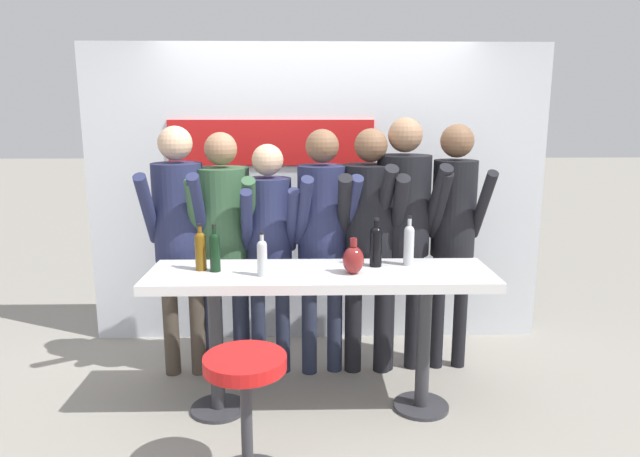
{
  "coord_description": "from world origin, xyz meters",
  "views": [
    {
      "loc": [
        -0.08,
        -3.39,
        1.9
      ],
      "look_at": [
        0.0,
        0.09,
        1.18
      ],
      "focal_mm": 32.0,
      "sensor_mm": 36.0,
      "label": 1
    }
  ],
  "objects_px": {
    "decorative_vase": "(353,259)",
    "wine_bottle_0": "(215,250)",
    "person_center_left": "(269,234)",
    "wine_bottle_3": "(200,249)",
    "person_far_right": "(454,218)",
    "wine_bottle_2": "(409,243)",
    "wine_bottle_4": "(262,256)",
    "person_left": "(223,228)",
    "person_right": "(403,218)",
    "wine_bottle_1": "(376,244)",
    "tasting_table": "(320,295)",
    "bar_stool": "(246,399)",
    "person_far_left": "(179,224)",
    "person_center_right": "(370,226)",
    "person_center": "(322,225)"
  },
  "relations": [
    {
      "from": "person_far_right",
      "to": "wine_bottle_2",
      "type": "xyz_separation_m",
      "value": [
        -0.41,
        -0.48,
        -0.07
      ]
    },
    {
      "from": "person_far_right",
      "to": "decorative_vase",
      "type": "height_order",
      "value": "person_far_right"
    },
    {
      "from": "person_center",
      "to": "wine_bottle_4",
      "type": "bearing_deg",
      "value": -130.91
    },
    {
      "from": "person_center_right",
      "to": "wine_bottle_4",
      "type": "distance_m",
      "value": 0.96
    },
    {
      "from": "person_far_left",
      "to": "wine_bottle_2",
      "type": "distance_m",
      "value": 1.6
    },
    {
      "from": "person_left",
      "to": "person_right",
      "type": "height_order",
      "value": "person_right"
    },
    {
      "from": "person_far_left",
      "to": "person_far_right",
      "type": "xyz_separation_m",
      "value": [
        1.95,
        0.07,
        0.02
      ]
    },
    {
      "from": "person_right",
      "to": "wine_bottle_0",
      "type": "bearing_deg",
      "value": -162.0
    },
    {
      "from": "tasting_table",
      "to": "bar_stool",
      "type": "bearing_deg",
      "value": -117.93
    },
    {
      "from": "wine_bottle_2",
      "to": "person_center_left",
      "type": "bearing_deg",
      "value": 155.83
    },
    {
      "from": "person_far_left",
      "to": "person_left",
      "type": "bearing_deg",
      "value": 8.99
    },
    {
      "from": "person_far_left",
      "to": "wine_bottle_0",
      "type": "xyz_separation_m",
      "value": [
        0.33,
        -0.52,
        -0.06
      ]
    },
    {
      "from": "person_center_left",
      "to": "person_center",
      "type": "xyz_separation_m",
      "value": [
        0.38,
        0.0,
        0.06
      ]
    },
    {
      "from": "person_far_left",
      "to": "wine_bottle_3",
      "type": "distance_m",
      "value": 0.55
    },
    {
      "from": "wine_bottle_0",
      "to": "wine_bottle_3",
      "type": "height_order",
      "value": "wine_bottle_0"
    },
    {
      "from": "person_left",
      "to": "bar_stool",
      "type": "bearing_deg",
      "value": -84.35
    },
    {
      "from": "person_far_right",
      "to": "wine_bottle_1",
      "type": "distance_m",
      "value": 0.8
    },
    {
      "from": "person_center_right",
      "to": "person_right",
      "type": "distance_m",
      "value": 0.25
    },
    {
      "from": "person_far_right",
      "to": "wine_bottle_4",
      "type": "xyz_separation_m",
      "value": [
        -1.32,
        -0.7,
        -0.09
      ]
    },
    {
      "from": "decorative_vase",
      "to": "person_left",
      "type": "bearing_deg",
      "value": 143.58
    },
    {
      "from": "bar_stool",
      "to": "wine_bottle_4",
      "type": "distance_m",
      "value": 0.87
    },
    {
      "from": "wine_bottle_1",
      "to": "wine_bottle_2",
      "type": "distance_m",
      "value": 0.22
    },
    {
      "from": "person_right",
      "to": "wine_bottle_4",
      "type": "bearing_deg",
      "value": -151.19
    },
    {
      "from": "bar_stool",
      "to": "wine_bottle_3",
      "type": "height_order",
      "value": "wine_bottle_3"
    },
    {
      "from": "wine_bottle_2",
      "to": "wine_bottle_4",
      "type": "height_order",
      "value": "wine_bottle_2"
    },
    {
      "from": "tasting_table",
      "to": "wine_bottle_2",
      "type": "height_order",
      "value": "wine_bottle_2"
    },
    {
      "from": "decorative_vase",
      "to": "wine_bottle_0",
      "type": "bearing_deg",
      "value": 175.4
    },
    {
      "from": "person_center_right",
      "to": "person_far_right",
      "type": "distance_m",
      "value": 0.62
    },
    {
      "from": "person_far_left",
      "to": "wine_bottle_3",
      "type": "relative_size",
      "value": 6.14
    },
    {
      "from": "person_far_right",
      "to": "decorative_vase",
      "type": "relative_size",
      "value": 8.24
    },
    {
      "from": "tasting_table",
      "to": "person_center",
      "type": "relative_size",
      "value": 1.19
    },
    {
      "from": "bar_stool",
      "to": "person_far_left",
      "type": "relative_size",
      "value": 0.39
    },
    {
      "from": "person_left",
      "to": "wine_bottle_1",
      "type": "height_order",
      "value": "person_left"
    },
    {
      "from": "tasting_table",
      "to": "person_right",
      "type": "height_order",
      "value": "person_right"
    },
    {
      "from": "person_far_right",
      "to": "person_far_left",
      "type": "bearing_deg",
      "value": -179.78
    },
    {
      "from": "person_center_left",
      "to": "tasting_table",
      "type": "bearing_deg",
      "value": -63.35
    },
    {
      "from": "wine_bottle_3",
      "to": "person_far_right",
      "type": "bearing_deg",
      "value": 18.29
    },
    {
      "from": "wine_bottle_4",
      "to": "tasting_table",
      "type": "bearing_deg",
      "value": 15.45
    },
    {
      "from": "person_center_left",
      "to": "wine_bottle_3",
      "type": "bearing_deg",
      "value": -134.11
    },
    {
      "from": "person_far_right",
      "to": "wine_bottle_3",
      "type": "height_order",
      "value": "person_far_right"
    },
    {
      "from": "person_center_left",
      "to": "wine_bottle_3",
      "type": "relative_size",
      "value": 5.72
    },
    {
      "from": "bar_stool",
      "to": "wine_bottle_1",
      "type": "relative_size",
      "value": 2.25
    },
    {
      "from": "person_right",
      "to": "decorative_vase",
      "type": "bearing_deg",
      "value": -129.02
    },
    {
      "from": "wine_bottle_0",
      "to": "decorative_vase",
      "type": "height_order",
      "value": "wine_bottle_0"
    },
    {
      "from": "wine_bottle_0",
      "to": "wine_bottle_4",
      "type": "xyz_separation_m",
      "value": [
        0.3,
        -0.11,
        -0.01
      ]
    },
    {
      "from": "tasting_table",
      "to": "person_center_right",
      "type": "distance_m",
      "value": 0.73
    },
    {
      "from": "person_center",
      "to": "wine_bottle_1",
      "type": "relative_size",
      "value": 5.68
    },
    {
      "from": "tasting_table",
      "to": "person_far_left",
      "type": "bearing_deg",
      "value": 151.41
    },
    {
      "from": "wine_bottle_3",
      "to": "decorative_vase",
      "type": "bearing_deg",
      "value": -6.03
    },
    {
      "from": "person_center_right",
      "to": "person_far_right",
      "type": "bearing_deg",
      "value": 7.07
    }
  ]
}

